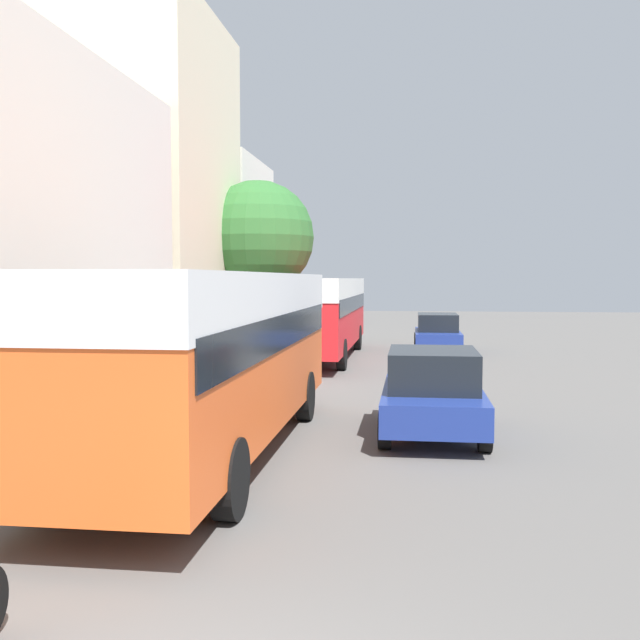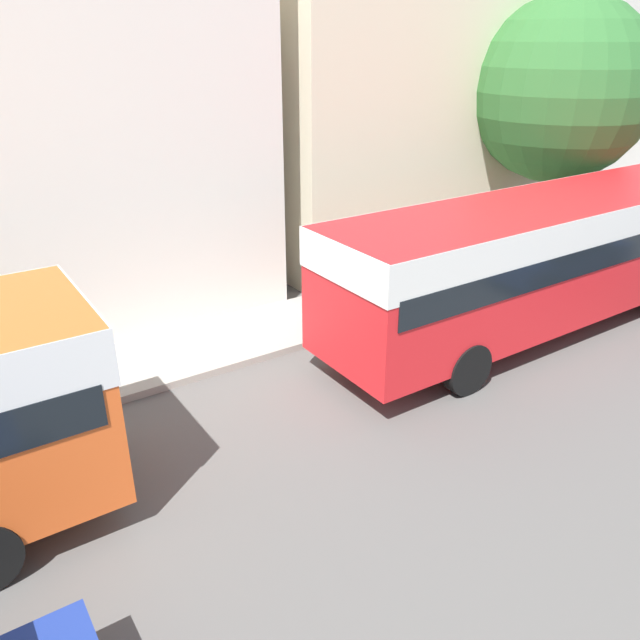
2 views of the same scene
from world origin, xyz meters
TOP-DOWN VIEW (x-y plane):
  - building_midblock at (-9.58, 13.09)m, footprint 6.76×9.50m
  - building_far_terrace at (-8.95, 22.76)m, footprint 5.51×8.33m
  - building_end_row at (-9.09, 30.85)m, footprint 5.78×7.20m
  - bus_following at (-2.04, 21.80)m, footprint 2.57×10.73m
  - pedestrian_walking_away at (-4.58, 11.89)m, footprint 0.35×0.35m
  - street_tree at (-5.21, 25.90)m, footprint 4.79×4.79m

SIDE VIEW (x-z plane):
  - pedestrian_walking_away at x=-4.58m, z-range 0.18..1.92m
  - bus_following at x=-2.04m, z-range 0.45..3.36m
  - building_midblock at x=-9.58m, z-range 0.00..8.26m
  - building_end_row at x=-9.09m, z-range 0.00..8.73m
  - street_tree at x=-5.21m, z-range 1.20..8.11m
  - building_far_terrace at x=-8.95m, z-range 0.00..12.95m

